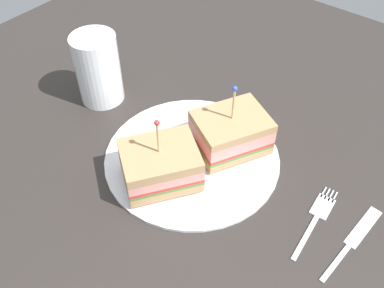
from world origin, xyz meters
TOP-DOWN VIEW (x-y plane):
  - ground_plane at (0.00, 0.00)cm, footprint 104.54×104.54cm
  - plate at (0.00, 0.00)cm, footprint 24.24×24.24cm
  - sandwich_half_front at (0.54, 5.79)cm, footprint 11.63×12.12cm
  - sandwich_half_back at (-3.10, -4.65)cm, footprint 11.11×11.96cm
  - drink_glass at (19.51, -1.50)cm, footprint 6.83×6.83cm
  - fork at (-18.16, -2.27)cm, footprint 2.49×12.17cm
  - knife at (-23.09, -1.84)cm, footprint 2.12×13.13cm

SIDE VIEW (x-z plane):
  - ground_plane at x=0.00cm, z-range -2.00..0.00cm
  - knife at x=-23.09cm, z-range 0.00..0.35cm
  - fork at x=-18.16cm, z-range 0.00..0.35cm
  - plate at x=0.00cm, z-range 0.00..0.82cm
  - sandwich_half_front at x=0.54cm, z-range -1.75..8.40cm
  - sandwich_half_back at x=-3.10cm, z-range -1.80..8.65cm
  - drink_glass at x=19.51cm, z-range -0.40..10.65cm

